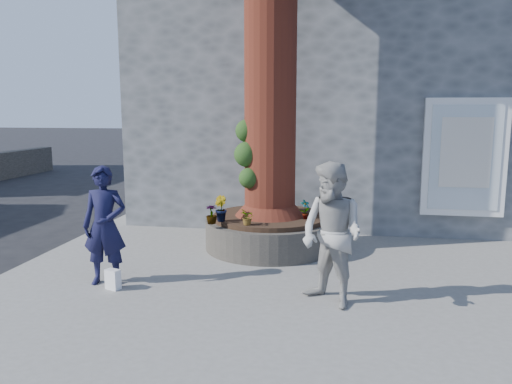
# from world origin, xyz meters

# --- Properties ---
(ground) EXTENTS (120.00, 120.00, 0.00)m
(ground) POSITION_xyz_m (0.00, 0.00, 0.00)
(ground) COLOR black
(ground) RESTS_ON ground
(pavement) EXTENTS (9.00, 8.00, 0.12)m
(pavement) POSITION_xyz_m (1.50, 1.00, 0.06)
(pavement) COLOR slate
(pavement) RESTS_ON ground
(yellow_line) EXTENTS (0.10, 30.00, 0.01)m
(yellow_line) POSITION_xyz_m (-3.05, 1.00, 0.00)
(yellow_line) COLOR yellow
(yellow_line) RESTS_ON ground
(stone_shop) EXTENTS (10.30, 8.30, 6.30)m
(stone_shop) POSITION_xyz_m (2.50, 7.20, 3.16)
(stone_shop) COLOR #515557
(stone_shop) RESTS_ON ground
(planter) EXTENTS (2.30, 2.30, 0.60)m
(planter) POSITION_xyz_m (0.80, 2.00, 0.41)
(planter) COLOR black
(planter) RESTS_ON pavement
(man) EXTENTS (0.66, 0.47, 1.70)m
(man) POSITION_xyz_m (-1.23, -0.27, 0.97)
(man) COLOR black
(man) RESTS_ON pavement
(woman) EXTENTS (1.13, 1.10, 1.83)m
(woman) POSITION_xyz_m (1.95, -0.51, 1.03)
(woman) COLOR #A2A09B
(woman) RESTS_ON pavement
(shopping_bag) EXTENTS (0.23, 0.18, 0.28)m
(shopping_bag) POSITION_xyz_m (-1.04, -0.47, 0.26)
(shopping_bag) COLOR white
(shopping_bag) RESTS_ON pavement
(plant_a) EXTENTS (0.21, 0.20, 0.34)m
(plant_a) POSITION_xyz_m (1.45, 1.76, 0.89)
(plant_a) COLOR gray
(plant_a) RESTS_ON planter
(plant_b) EXTENTS (0.33, 0.33, 0.43)m
(plant_b) POSITION_xyz_m (0.05, 1.37, 0.94)
(plant_b) COLOR gray
(plant_b) RESTS_ON planter
(plant_c) EXTENTS (0.22, 0.22, 0.32)m
(plant_c) POSITION_xyz_m (-0.05, 1.15, 0.88)
(plant_c) COLOR gray
(plant_c) RESTS_ON planter
(plant_d) EXTENTS (0.30, 0.31, 0.27)m
(plant_d) POSITION_xyz_m (0.56, 1.15, 0.85)
(plant_d) COLOR gray
(plant_d) RESTS_ON planter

